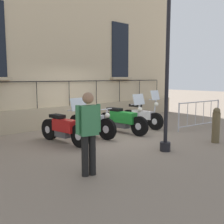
{
  "coord_description": "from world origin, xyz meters",
  "views": [
    {
      "loc": [
        6.92,
        -5.99,
        1.95
      ],
      "look_at": [
        0.34,
        0.0,
        0.8
      ],
      "focal_mm": 43.18,
      "sensor_mm": 36.0,
      "label": 1
    }
  ],
  "objects_px": {
    "motorcycle_red": "(64,129)",
    "motorcycle_green": "(123,120)",
    "lamppost": "(167,61)",
    "bollard": "(216,125)",
    "crowd_barrier": "(200,114)",
    "motorcycle_white": "(142,117)",
    "motorcycle_silver": "(92,124)",
    "pedestrian_standing": "(88,129)"
  },
  "relations": [
    {
      "from": "motorcycle_white",
      "to": "pedestrian_standing",
      "type": "height_order",
      "value": "pedestrian_standing"
    },
    {
      "from": "crowd_barrier",
      "to": "motorcycle_green",
      "type": "bearing_deg",
      "value": -115.62
    },
    {
      "from": "motorcycle_silver",
      "to": "motorcycle_white",
      "type": "relative_size",
      "value": 1.03
    },
    {
      "from": "lamppost",
      "to": "bollard",
      "type": "xyz_separation_m",
      "value": [
        0.46,
        1.87,
        -1.84
      ]
    },
    {
      "from": "motorcycle_silver",
      "to": "motorcycle_white",
      "type": "bearing_deg",
      "value": 89.36
    },
    {
      "from": "motorcycle_red",
      "to": "lamppost",
      "type": "relative_size",
      "value": 0.49
    },
    {
      "from": "motorcycle_green",
      "to": "lamppost",
      "type": "distance_m",
      "value": 3.19
    },
    {
      "from": "motorcycle_red",
      "to": "crowd_barrier",
      "type": "distance_m",
      "value": 5.34
    },
    {
      "from": "motorcycle_silver",
      "to": "motorcycle_green",
      "type": "height_order",
      "value": "motorcycle_green"
    },
    {
      "from": "motorcycle_red",
      "to": "bollard",
      "type": "xyz_separation_m",
      "value": [
        2.98,
        3.4,
        0.09
      ]
    },
    {
      "from": "motorcycle_green",
      "to": "pedestrian_standing",
      "type": "relative_size",
      "value": 1.31
    },
    {
      "from": "motorcycle_white",
      "to": "crowd_barrier",
      "type": "bearing_deg",
      "value": 44.83
    },
    {
      "from": "motorcycle_white",
      "to": "pedestrian_standing",
      "type": "distance_m",
      "value": 5.42
    },
    {
      "from": "motorcycle_green",
      "to": "motorcycle_white",
      "type": "bearing_deg",
      "value": 99.41
    },
    {
      "from": "motorcycle_red",
      "to": "pedestrian_standing",
      "type": "distance_m",
      "value": 2.84
    },
    {
      "from": "motorcycle_silver",
      "to": "crowd_barrier",
      "type": "bearing_deg",
      "value": 68.4
    },
    {
      "from": "lamppost",
      "to": "bollard",
      "type": "bearing_deg",
      "value": 76.33
    },
    {
      "from": "bollard",
      "to": "motorcycle_green",
      "type": "bearing_deg",
      "value": -159.64
    },
    {
      "from": "motorcycle_green",
      "to": "motorcycle_red",
      "type": "bearing_deg",
      "value": -92.25
    },
    {
      "from": "motorcycle_green",
      "to": "pedestrian_standing",
      "type": "height_order",
      "value": "pedestrian_standing"
    },
    {
      "from": "motorcycle_white",
      "to": "pedestrian_standing",
      "type": "bearing_deg",
      "value": -59.92
    },
    {
      "from": "lamppost",
      "to": "pedestrian_standing",
      "type": "xyz_separation_m",
      "value": [
        0.06,
        -2.6,
        -1.43
      ]
    },
    {
      "from": "motorcycle_silver",
      "to": "motorcycle_white",
      "type": "height_order",
      "value": "motorcycle_white"
    },
    {
      "from": "motorcycle_red",
      "to": "lamppost",
      "type": "height_order",
      "value": "lamppost"
    },
    {
      "from": "lamppost",
      "to": "motorcycle_silver",
      "type": "bearing_deg",
      "value": -171.71
    },
    {
      "from": "lamppost",
      "to": "pedestrian_standing",
      "type": "distance_m",
      "value": 2.97
    },
    {
      "from": "crowd_barrier",
      "to": "motorcycle_white",
      "type": "bearing_deg",
      "value": -135.17
    },
    {
      "from": "motorcycle_silver",
      "to": "lamppost",
      "type": "xyz_separation_m",
      "value": [
        2.67,
        0.39,
        1.93
      ]
    },
    {
      "from": "motorcycle_red",
      "to": "motorcycle_white",
      "type": "distance_m",
      "value": 3.59
    },
    {
      "from": "motorcycle_red",
      "to": "motorcycle_green",
      "type": "bearing_deg",
      "value": 87.75
    },
    {
      "from": "lamppost",
      "to": "motorcycle_green",
      "type": "bearing_deg",
      "value": 161.71
    },
    {
      "from": "motorcycle_red",
      "to": "lamppost",
      "type": "xyz_separation_m",
      "value": [
        2.52,
        1.52,
        1.93
      ]
    },
    {
      "from": "motorcycle_green",
      "to": "motorcycle_white",
      "type": "distance_m",
      "value": 1.28
    },
    {
      "from": "motorcycle_green",
      "to": "bollard",
      "type": "height_order",
      "value": "motorcycle_green"
    },
    {
      "from": "bollard",
      "to": "motorcycle_silver",
      "type": "bearing_deg",
      "value": -144.07
    },
    {
      "from": "motorcycle_red",
      "to": "motorcycle_green",
      "type": "relative_size",
      "value": 0.96
    },
    {
      "from": "crowd_barrier",
      "to": "pedestrian_standing",
      "type": "relative_size",
      "value": 1.45
    },
    {
      "from": "motorcycle_green",
      "to": "bollard",
      "type": "xyz_separation_m",
      "value": [
        2.89,
        1.07,
        0.07
      ]
    },
    {
      "from": "motorcycle_silver",
      "to": "pedestrian_standing",
      "type": "relative_size",
      "value": 1.23
    },
    {
      "from": "lamppost",
      "to": "crowd_barrier",
      "type": "height_order",
      "value": "lamppost"
    },
    {
      "from": "motorcycle_red",
      "to": "crowd_barrier",
      "type": "relative_size",
      "value": 0.86
    },
    {
      "from": "motorcycle_red",
      "to": "motorcycle_white",
      "type": "relative_size",
      "value": 1.05
    }
  ]
}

